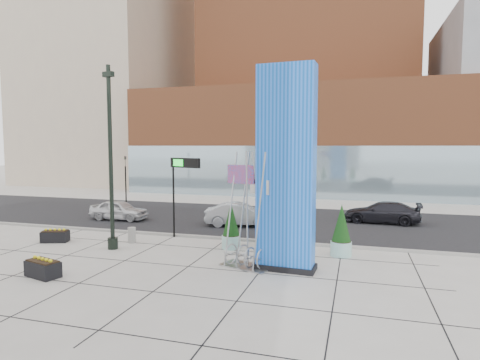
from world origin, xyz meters
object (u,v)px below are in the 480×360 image
(lamp_post, at_px, (111,175))
(overhead_street_sign, at_px, (186,169))
(blue_pylon, at_px, (286,172))
(public_art_sculpture, at_px, (247,237))
(car_white_west, at_px, (119,210))
(car_silver_mid, at_px, (240,215))
(concrete_bollard, at_px, (132,235))

(lamp_post, xyz_separation_m, overhead_street_sign, (2.47, 3.17, 0.15))
(blue_pylon, height_order, public_art_sculpture, blue_pylon)
(overhead_street_sign, height_order, car_white_west, overhead_street_sign)
(public_art_sculpture, relative_size, overhead_street_sign, 1.10)
(blue_pylon, relative_size, car_silver_mid, 1.88)
(lamp_post, height_order, overhead_street_sign, lamp_post)
(blue_pylon, height_order, concrete_bollard, blue_pylon)
(blue_pylon, relative_size, car_white_west, 2.08)
(concrete_bollard, bearing_deg, car_silver_mid, 53.87)
(public_art_sculpture, bearing_deg, overhead_street_sign, 156.90)
(blue_pylon, relative_size, lamp_post, 0.93)
(public_art_sculpture, relative_size, car_white_west, 1.22)
(overhead_street_sign, bearing_deg, car_silver_mid, 85.74)
(blue_pylon, height_order, lamp_post, lamp_post)
(car_white_west, relative_size, car_silver_mid, 0.90)
(concrete_bollard, height_order, car_white_west, car_white_west)
(car_silver_mid, bearing_deg, concrete_bollard, 131.83)
(lamp_post, relative_size, public_art_sculpture, 1.83)
(public_art_sculpture, bearing_deg, car_white_west, 164.42)
(lamp_post, height_order, public_art_sculpture, lamp_post)
(lamp_post, xyz_separation_m, car_white_west, (-4.06, 6.76, -2.92))
(concrete_bollard, height_order, overhead_street_sign, overhead_street_sign)
(blue_pylon, bearing_deg, overhead_street_sign, 150.13)
(overhead_street_sign, bearing_deg, lamp_post, -106.23)
(overhead_street_sign, bearing_deg, public_art_sculpture, -20.85)
(car_white_west, bearing_deg, blue_pylon, -122.02)
(car_silver_mid, bearing_deg, car_white_west, 80.12)
(overhead_street_sign, distance_m, car_silver_mid, 5.29)
(blue_pylon, distance_m, lamp_post, 8.64)
(concrete_bollard, xyz_separation_m, car_white_west, (-4.27, 5.38, 0.27))
(car_silver_mid, bearing_deg, overhead_street_sign, 142.04)
(lamp_post, bearing_deg, concrete_bollard, 81.54)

